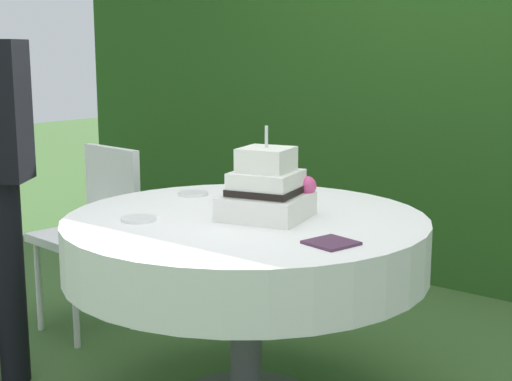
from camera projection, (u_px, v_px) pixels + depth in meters
foliage_hedge at (485, 45)px, 4.30m from camera, size 6.12×0.70×2.76m
cake_table at (246, 245)px, 2.77m from camera, size 1.35×1.35×0.75m
wedding_cake at (267, 190)px, 2.71m from camera, size 0.35×0.35×0.34m
serving_plate_near at (139, 219)px, 2.68m from camera, size 0.13×0.13×0.01m
serving_plate_far at (193, 194)px, 3.15m from camera, size 0.13×0.13×0.01m
napkin_stack at (331, 243)px, 2.36m from camera, size 0.17×0.17×0.01m
garden_chair at (96, 220)px, 3.63m from camera, size 0.43×0.43×0.89m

